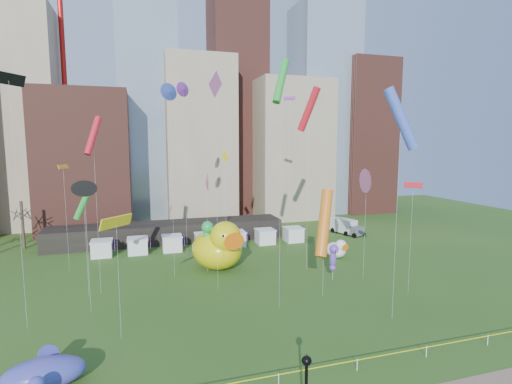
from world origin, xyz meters
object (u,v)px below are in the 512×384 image
object	(u,v)px
whale_inflatable	(45,371)
box_truck	(346,226)
small_duck	(337,249)
seahorse_purple	(333,255)
seahorse_green	(207,236)
big_duck	(219,246)

from	to	relation	value
whale_inflatable	box_truck	bearing A→B (deg)	34.98
small_duck	seahorse_purple	xyz separation A→B (m)	(-5.00, -8.21, 1.80)
seahorse_green	box_truck	xyz separation A→B (m)	(27.70, 13.47, -3.26)
seahorse_green	box_truck	bearing A→B (deg)	7.57
big_duck	box_truck	size ratio (longest dim) A/B	1.41
seahorse_green	whale_inflatable	bearing A→B (deg)	-144.01
big_duck	small_duck	xyz separation A→B (m)	(17.17, 0.08, -1.76)
seahorse_purple	seahorse_green	bearing A→B (deg)	151.49
box_truck	seahorse_green	bearing A→B (deg)	-172.18
whale_inflatable	seahorse_purple	bearing A→B (deg)	20.22
seahorse_green	seahorse_purple	distance (m)	15.83
seahorse_green	whale_inflatable	world-z (taller)	seahorse_green
whale_inflatable	box_truck	distance (m)	54.08
seahorse_green	whale_inflatable	xyz separation A→B (m)	(-14.55, -20.29, -3.58)
big_duck	small_duck	bearing A→B (deg)	-16.44
whale_inflatable	box_truck	world-z (taller)	box_truck
small_duck	box_truck	world-z (taller)	small_duck
big_duck	seahorse_green	distance (m)	2.23
big_duck	whale_inflatable	distance (m)	26.23
small_duck	box_truck	size ratio (longest dim) A/B	0.60
small_duck	box_truck	bearing A→B (deg)	39.37
big_duck	whale_inflatable	bearing A→B (deg)	-144.66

